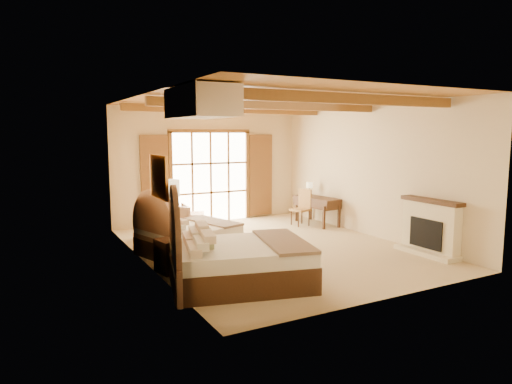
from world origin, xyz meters
TOP-DOWN VIEW (x-y plane):
  - floor at (0.00, 0.00)m, footprint 7.00×7.00m
  - wall_back at (0.00, 3.50)m, footprint 5.50×0.00m
  - wall_left at (-2.75, 0.00)m, footprint 0.00×7.00m
  - wall_right at (2.75, 0.00)m, footprint 0.00×7.00m
  - ceiling at (0.00, 0.00)m, footprint 7.00×7.00m
  - ceiling_beams at (0.00, 0.00)m, footprint 5.39×4.60m
  - french_doors at (0.00, 3.44)m, footprint 3.95×0.08m
  - fireplace at (2.60, -2.00)m, footprint 0.46×1.40m
  - painting at (-2.70, -0.75)m, footprint 0.06×0.95m
  - canopy_valance at (-2.40, -2.00)m, footprint 0.70×1.40m
  - bed_near at (-1.86, -1.83)m, footprint 2.63×2.19m
  - bed_far at (-1.85, 0.51)m, footprint 2.23×1.87m
  - nightstand at (-2.46, -0.62)m, footprint 0.58×0.58m
  - floor_lamp at (-2.50, -0.68)m, footprint 0.36×0.36m
  - armchair at (-1.60, 2.20)m, footprint 0.93×0.95m
  - ottoman at (-0.90, 2.55)m, footprint 0.79×0.79m
  - desk at (2.41, 1.68)m, footprint 0.76×1.46m
  - desk_chair at (1.93, 1.75)m, footprint 0.53×0.53m
  - desk_lamp at (2.46, 2.12)m, footprint 0.18×0.18m

SIDE VIEW (x-z plane):
  - floor at x=0.00m, z-range 0.00..0.00m
  - ottoman at x=-0.90m, z-range 0.00..0.44m
  - nightstand at x=-2.46m, z-range 0.00..0.60m
  - desk_chair at x=1.93m, z-range -0.19..0.80m
  - bed_far at x=-1.85m, z-range -0.24..0.99m
  - armchair at x=-1.60m, z-range 0.00..0.77m
  - desk at x=2.41m, z-range 0.03..0.78m
  - bed_near at x=-1.86m, z-range -0.29..1.19m
  - fireplace at x=2.60m, z-range -0.07..1.09m
  - desk_lamp at x=2.46m, z-range 0.84..1.21m
  - french_doors at x=0.00m, z-range -0.05..2.55m
  - floor_lamp at x=-2.50m, z-range 0.59..2.27m
  - wall_back at x=0.00m, z-range -1.15..4.35m
  - wall_left at x=-2.75m, z-range -1.90..5.10m
  - wall_right at x=2.75m, z-range -1.90..5.10m
  - painting at x=-2.70m, z-range 1.38..2.12m
  - canopy_valance at x=-2.40m, z-range 2.73..3.18m
  - ceiling_beams at x=0.00m, z-range 2.99..3.17m
  - ceiling at x=0.00m, z-range 3.20..3.20m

